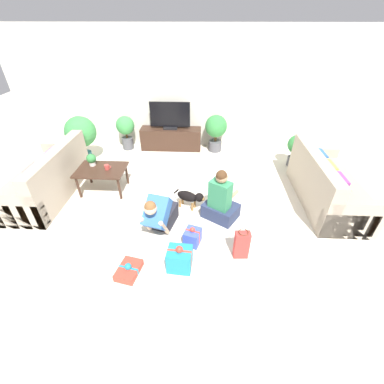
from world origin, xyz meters
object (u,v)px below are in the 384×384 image
at_px(dog, 190,197).
at_px(gift_box_c, 129,270).
at_px(mug, 107,167).
at_px(sofa_left, 48,180).
at_px(gift_box_a, 180,259).
at_px(potted_plant_back_left, 126,129).
at_px(potted_plant_corner_right, 297,148).
at_px(potted_plant_corner_left, 81,133).
at_px(person_kneeling, 160,214).
at_px(tv_console, 171,139).
at_px(gift_box_b, 192,237).
at_px(coffee_table, 102,172).
at_px(sofa_right, 326,186).
at_px(gift_bag_a, 242,245).
at_px(tabletop_plant, 91,159).
at_px(potted_plant_back_right, 216,129).
at_px(tv, 170,117).
at_px(person_sitting, 221,202).

relative_size(dog, gift_box_c, 1.35).
bearing_deg(mug, gift_box_c, -66.42).
height_order(sofa_left, gift_box_a, sofa_left).
xyz_separation_m(potted_plant_back_left, potted_plant_corner_right, (3.81, -0.66, -0.07)).
bearing_deg(potted_plant_corner_left, person_kneeling, -46.91).
bearing_deg(potted_plant_back_left, dog, -53.95).
bearing_deg(tv_console, potted_plant_corner_left, -157.34).
distance_m(dog, gift_box_b, 0.82).
xyz_separation_m(coffee_table, potted_plant_corner_right, (3.78, 1.16, 0.02)).
height_order(potted_plant_corner_left, potted_plant_back_left, potted_plant_corner_left).
relative_size(sofa_left, sofa_right, 1.00).
bearing_deg(coffee_table, gift_bag_a, -31.95).
bearing_deg(mug, coffee_table, 176.50).
xyz_separation_m(person_kneeling, gift_box_b, (0.49, -0.25, -0.19)).
bearing_deg(tabletop_plant, sofa_right, -3.64).
bearing_deg(potted_plant_back_right, potted_plant_corner_right, -21.47).
relative_size(tv, potted_plant_corner_left, 0.91).
bearing_deg(potted_plant_back_left, gift_box_c, -75.42).
height_order(sofa_right, gift_box_b, sofa_right).
bearing_deg(gift_box_a, gift_box_b, 72.16).
bearing_deg(gift_bag_a, gift_box_b, 162.42).
distance_m(potted_plant_back_left, tabletop_plant, 1.70).
xyz_separation_m(sofa_left, person_sitting, (3.04, -0.50, 0.00)).
relative_size(sofa_left, coffee_table, 2.20).
bearing_deg(potted_plant_back_right, potted_plant_back_left, 180.00).
bearing_deg(gift_box_b, gift_box_a, -107.84).
xyz_separation_m(gift_box_a, gift_box_c, (-0.64, -0.13, -0.10)).
xyz_separation_m(gift_box_c, mug, (-0.80, 1.83, 0.45)).
bearing_deg(gift_box_a, person_sitting, 61.80).
relative_size(potted_plant_back_left, person_kneeling, 1.02).
bearing_deg(gift_box_c, tabletop_plant, 119.54).
distance_m(sofa_right, gift_box_b, 2.50).
distance_m(coffee_table, gift_box_a, 2.33).
bearing_deg(tabletop_plant, gift_box_c, -60.46).
relative_size(potted_plant_corner_right, person_sitting, 0.78).
height_order(potted_plant_back_right, gift_box_b, potted_plant_back_right).
bearing_deg(tv, gift_bag_a, -68.19).
xyz_separation_m(potted_plant_corner_right, dog, (-2.15, -1.61, -0.19)).
bearing_deg(coffee_table, gift_box_b, -36.63).
xyz_separation_m(tv, gift_box_a, (0.53, -3.58, -0.62)).
relative_size(tv_console, person_sitting, 1.59).
xyz_separation_m(tv_console, potted_plant_corner_left, (-1.81, -0.75, 0.41)).
relative_size(sofa_right, gift_box_b, 6.36).
relative_size(tv, tabletop_plant, 4.11).
bearing_deg(potted_plant_back_right, gift_box_b, -97.15).
bearing_deg(mug, gift_box_a, -49.71).
bearing_deg(tabletop_plant, gift_bag_a, -32.05).
height_order(sofa_right, potted_plant_corner_left, potted_plant_corner_left).
bearing_deg(mug, dog, -16.60).
distance_m(person_sitting, mug, 2.11).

